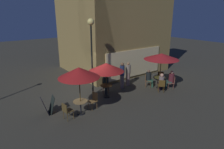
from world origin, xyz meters
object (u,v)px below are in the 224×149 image
Objects in this scene: patio_umbrella_0 at (161,57)px; cafe_chair_5 at (94,99)px; street_lamp_near_corner at (91,39)px; patron_seated_2 at (171,79)px; patron_seated_1 at (161,81)px; patio_umbrella_2 at (79,73)px; cafe_chair_0 at (147,79)px; cafe_table_0 at (160,80)px; patron_standing_5 at (128,74)px; cafe_chair_3 at (160,77)px; patio_umbrella_1 at (106,67)px; cafe_chair_4 at (106,84)px; patron_seated_3 at (106,83)px; patron_seated_0 at (149,77)px; patron_standing_4 at (122,75)px; cafe_chair_6 at (67,110)px; cafe_chair_2 at (172,81)px; cafe_table_2 at (81,104)px; menu_sandwich_board at (48,105)px; cafe_table_1 at (106,88)px; cafe_chair_1 at (161,85)px.

cafe_chair_5 is (-5.23, 0.08, -1.69)m from patio_umbrella_0.
street_lamp_near_corner is 5.99m from patron_seated_2.
street_lamp_near_corner is 3.69× the size of patron_seated_1.
patio_umbrella_2 is 5.83m from cafe_chair_0.
patron_standing_5 reaches higher than cafe_table_0.
cafe_chair_3 is 1.06m from patron_seated_2.
patio_umbrella_1 is 1.58m from cafe_chair_4.
patio_umbrella_0 is 1.66m from patron_seated_2.
cafe_table_0 is 3.79m from patron_seated_3.
cafe_chair_0 is 0.98× the size of cafe_chair_5.
patron_seated_2 is (5.71, -0.61, 0.19)m from cafe_chair_5.
patron_standing_4 is at bearing -160.25° from patron_seated_0.
street_lamp_near_corner is at bearing 121.44° from patio_umbrella_1.
street_lamp_near_corner reaches higher than patron_standing_5.
patron_standing_4 is at bearing 10.02° from cafe_chair_6.
cafe_chair_0 and cafe_chair_2 have the same top height.
patio_umbrella_2 is 3.39m from patron_seated_3.
patron_standing_5 is at bearing -2.44° from cafe_chair_2.
patron_seated_1 reaches higher than cafe_chair_6.
patron_standing_5 is at bearing 179.88° from patron_seated_0.
cafe_chair_0 reaches higher than cafe_table_2.
cafe_chair_4 is at bearing 17.92° from cafe_chair_2.
patron_seated_2 is at bearing -47.27° from cafe_table_0.
cafe_chair_6 is (-6.91, -0.19, -1.70)m from patio_umbrella_0.
street_lamp_near_corner reaches higher than patron_seated_3.
cafe_chair_6 is (-1.68, -0.27, -0.01)m from cafe_chair_5.
cafe_chair_5 is at bearing 41.20° from patron_seated_2.
menu_sandwich_board is 3.88m from patio_umbrella_1.
street_lamp_near_corner is 3.11m from cafe_chair_4.
cafe_chair_3 is (8.09, -0.46, 0.08)m from menu_sandwich_board.
patron_seated_3 is at bearing 30.64° from patio_umbrella_2.
cafe_chair_4 is at bearing 154.66° from patio_umbrella_0.
cafe_chair_4 is at bearing 59.43° from patio_umbrella_1.
patio_umbrella_2 is 5.19m from patron_standing_5.
cafe_table_1 is at bearing 166.65° from cafe_table_0.
cafe_chair_1 is (-0.52, -0.61, -1.70)m from patio_umbrella_0.
patio_umbrella_1 is 2.38× the size of cafe_chair_3.
patron_seated_3 is 2.09m from patron_standing_5.
patron_standing_5 is at bearing 13.90° from menu_sandwich_board.
cafe_table_0 is at bearing -0.63° from menu_sandwich_board.
patron_seated_2 is at bearing -47.27° from patio_umbrella_0.
patron_seated_0 is 1.91m from patron_standing_4.
cafe_chair_3 is 2.42m from patron_standing_5.
patio_umbrella_0 is at bearing 95.23° from cafe_chair_4.
cafe_table_1 is at bearing 22.96° from patio_umbrella_2.
street_lamp_near_corner is 3.43m from patron_standing_4.
patio_umbrella_1 is at bearing -42.00° from cafe_chair_3.
patron_seated_3 reaches higher than cafe_chair_5.
cafe_chair_2 is 0.72× the size of patron_seated_0.
cafe_chair_1 is at bearing -130.76° from patio_umbrella_0.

